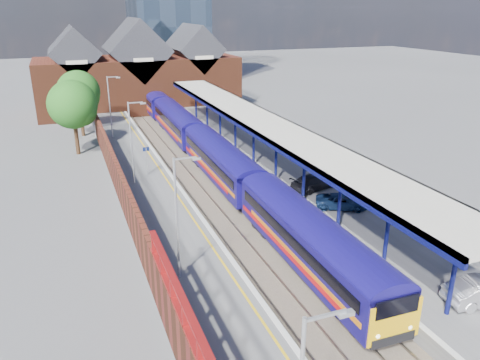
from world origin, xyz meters
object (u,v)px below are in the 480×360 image
object	(u,v)px
lamp_post_d	(111,103)
platform_sign	(146,156)
lamp_post_c	(133,138)
train	(197,138)
parked_car_blue	(342,201)
parked_car_dark	(314,182)
lamp_post_b	(179,211)

from	to	relation	value
lamp_post_d	platform_sign	world-z (taller)	lamp_post_d
lamp_post_c	lamp_post_d	bearing A→B (deg)	90.00
train	lamp_post_c	size ratio (longest dim) A/B	9.42
lamp_post_d	train	bearing A→B (deg)	-43.99
lamp_post_c	lamp_post_d	size ratio (longest dim) A/B	1.00
lamp_post_c	parked_car_blue	bearing A→B (deg)	-39.03
train	platform_sign	size ratio (longest dim) A/B	26.37
train	lamp_post_d	size ratio (longest dim) A/B	9.42
train	lamp_post_c	world-z (taller)	lamp_post_c
train	parked_car_dark	world-z (taller)	train
train	parked_car_blue	size ratio (longest dim) A/B	16.99
lamp_post_c	parked_car_blue	world-z (taller)	lamp_post_c
train	parked_car_dark	bearing A→B (deg)	-69.41
parked_car_dark	parked_car_blue	xyz separation A→B (m)	(0.00, -4.20, -0.10)
lamp_post_c	platform_sign	size ratio (longest dim) A/B	2.80
train	parked_car_blue	xyz separation A→B (m)	(5.72, -19.42, -0.58)
lamp_post_b	lamp_post_c	xyz separation A→B (m)	(0.00, 16.00, 0.00)
lamp_post_d	platform_sign	distance (m)	14.25
parked_car_dark	parked_car_blue	distance (m)	4.20
platform_sign	lamp_post_d	bearing A→B (deg)	95.56
lamp_post_d	platform_sign	size ratio (longest dim) A/B	2.80
lamp_post_d	lamp_post_b	bearing A→B (deg)	-90.00
lamp_post_d	parked_car_dark	bearing A→B (deg)	-59.24
train	lamp_post_d	world-z (taller)	lamp_post_d
parked_car_dark	lamp_post_c	bearing A→B (deg)	46.31
lamp_post_b	parked_car_blue	size ratio (longest dim) A/B	1.80
lamp_post_b	lamp_post_c	world-z (taller)	same
lamp_post_b	lamp_post_d	bearing A→B (deg)	90.00
parked_car_dark	train	bearing A→B (deg)	3.54
platform_sign	parked_car_dark	bearing A→B (deg)	-35.80
parked_car_blue	lamp_post_d	bearing A→B (deg)	54.23
platform_sign	parked_car_blue	distance (m)	17.88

